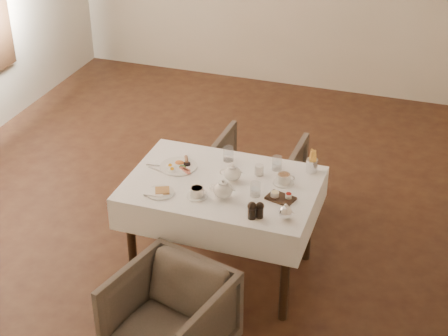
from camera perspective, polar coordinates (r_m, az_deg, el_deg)
table at (r=4.67m, az=-0.14°, el=-2.43°), size 1.28×0.88×0.75m
armchair_near at (r=4.24m, az=-4.51°, el=-12.37°), size 0.78×0.80×0.60m
armchair_far at (r=5.54m, az=2.75°, el=-0.63°), size 0.69×0.71×0.63m
breakfast_plate at (r=4.79m, az=-3.76°, el=0.19°), size 0.26×0.26×0.03m
side_plate at (r=4.51m, az=-5.42°, el=-2.02°), size 0.19×0.19×0.02m
teapot_centre at (r=4.60m, az=0.71°, el=-0.36°), size 0.18×0.15×0.13m
teapot_front at (r=4.42m, az=-0.09°, el=-1.73°), size 0.18×0.14×0.14m
creamer at (r=4.69m, az=2.94°, el=-0.14°), size 0.07×0.07×0.07m
teacup_near at (r=4.45m, az=-2.26°, el=-2.05°), size 0.14×0.14×0.07m
teacup_far at (r=4.60m, az=4.98°, el=-0.93°), size 0.14×0.14×0.07m
glass_left at (r=4.84m, az=0.36°, el=1.18°), size 0.09×0.09×0.10m
glass_mid at (r=4.45m, az=2.63°, el=-1.77°), size 0.08×0.08×0.10m
glass_right at (r=4.75m, az=4.42°, el=0.40°), size 0.08×0.08×0.10m
condiment_board at (r=4.45m, az=4.71°, el=-2.43°), size 0.20×0.16×0.05m
pepper_mill_left at (r=4.23m, az=2.33°, el=-3.52°), size 0.06×0.06×0.12m
pepper_mill_right at (r=4.24m, az=2.99°, el=-3.50°), size 0.06×0.06×0.11m
silver_pot at (r=4.24m, az=5.14°, el=-3.60°), size 0.12×0.11×0.11m
fries_cup at (r=4.73m, az=7.33°, el=0.48°), size 0.08×0.08×0.17m
cutlery_fork at (r=4.82m, az=-5.38°, el=0.18°), size 0.19×0.05×0.00m
cutlery_knife at (r=4.76m, az=-5.45°, el=-0.24°), size 0.18×0.07×0.00m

